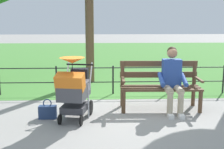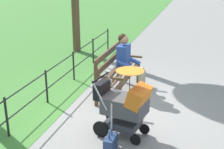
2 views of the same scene
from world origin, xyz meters
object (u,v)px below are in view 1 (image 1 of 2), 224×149
(park_bench, at_px, (160,83))
(stroller, at_px, (74,88))
(handbag, at_px, (48,112))
(person_on_bench, at_px, (173,78))

(park_bench, bearing_deg, stroller, 20.90)
(stroller, relative_size, handbag, 3.11)
(handbag, bearing_deg, stroller, 169.75)
(park_bench, relative_size, person_on_bench, 1.27)
(park_bench, relative_size, stroller, 1.40)
(stroller, bearing_deg, park_bench, -159.10)
(park_bench, xyz_separation_m, stroller, (1.68, 0.64, 0.07))
(park_bench, distance_m, stroller, 1.80)
(person_on_bench, height_order, stroller, person_on_bench)
(park_bench, distance_m, person_on_bench, 0.34)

